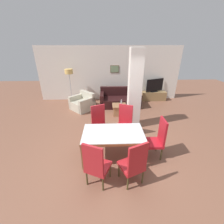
% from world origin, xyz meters
% --- Properties ---
extents(ground_plane, '(18.00, 18.00, 0.00)m').
position_xyz_m(ground_plane, '(0.00, 0.00, 0.00)').
color(ground_plane, brown).
extents(back_wall, '(7.20, 0.09, 2.70)m').
position_xyz_m(back_wall, '(0.00, 4.58, 1.35)').
color(back_wall, silver).
rests_on(back_wall, ground_plane).
extents(divider_pillar, '(0.42, 0.40, 2.70)m').
position_xyz_m(divider_pillar, '(0.79, 1.65, 1.35)').
color(divider_pillar, silver).
rests_on(divider_pillar, ground_plane).
extents(dining_table, '(1.56, 0.94, 0.75)m').
position_xyz_m(dining_table, '(0.00, 0.00, 0.60)').
color(dining_table, brown).
rests_on(dining_table, ground_plane).
extents(dining_chair_far_right, '(0.61, 0.61, 1.10)m').
position_xyz_m(dining_chair_far_right, '(0.39, 0.89, 0.56)').
color(dining_chair_far_right, '#B51F28').
rests_on(dining_chair_far_right, ground_plane).
extents(dining_chair_far_left, '(0.61, 0.61, 1.10)m').
position_xyz_m(dining_chair_far_left, '(-0.39, 0.89, 0.56)').
color(dining_chair_far_left, '#B2222B').
rests_on(dining_chair_far_left, ground_plane).
extents(dining_chair_near_left, '(0.61, 0.61, 1.10)m').
position_xyz_m(dining_chair_near_left, '(-0.39, -0.87, 0.56)').
color(dining_chair_near_left, '#AE1F26').
rests_on(dining_chair_near_left, ground_plane).
extents(dining_chair_head_right, '(0.46, 0.46, 1.10)m').
position_xyz_m(dining_chair_head_right, '(1.15, 0.00, 0.56)').
color(dining_chair_head_right, '#AE1823').
rests_on(dining_chair_head_right, ground_plane).
extents(dining_chair_near_right, '(0.61, 0.61, 1.10)m').
position_xyz_m(dining_chair_near_right, '(0.39, -0.87, 0.56)').
color(dining_chair_near_right, '#B41E25').
rests_on(dining_chair_near_right, ground_plane).
extents(sofa, '(1.89, 0.95, 0.86)m').
position_xyz_m(sofa, '(0.48, 3.60, 0.29)').
color(sofa, black).
rests_on(sofa, ground_plane).
extents(armchair, '(1.25, 1.25, 0.77)m').
position_xyz_m(armchair, '(-1.26, 3.23, 0.27)').
color(armchair, '#BEB8A2').
rests_on(armchair, ground_plane).
extents(coffee_table, '(0.59, 0.55, 0.44)m').
position_xyz_m(coffee_table, '(0.37, 2.59, 0.23)').
color(coffee_table, '#966744').
rests_on(coffee_table, ground_plane).
extents(bottle, '(0.07, 0.07, 0.25)m').
position_xyz_m(bottle, '(0.45, 2.60, 0.54)').
color(bottle, '#B2B7BC').
rests_on(bottle, coffee_table).
extents(tv_stand, '(1.26, 0.40, 0.47)m').
position_xyz_m(tv_stand, '(2.33, 4.30, 0.23)').
color(tv_stand, olive).
rests_on(tv_stand, ground_plane).
extents(tv_screen, '(0.96, 0.42, 0.67)m').
position_xyz_m(tv_screen, '(2.33, 4.30, 0.79)').
color(tv_screen, black).
rests_on(tv_screen, tv_stand).
extents(floor_lamp, '(0.38, 0.38, 1.68)m').
position_xyz_m(floor_lamp, '(-1.95, 4.12, 1.42)').
color(floor_lamp, '#B7B7BC').
rests_on(floor_lamp, ground_plane).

